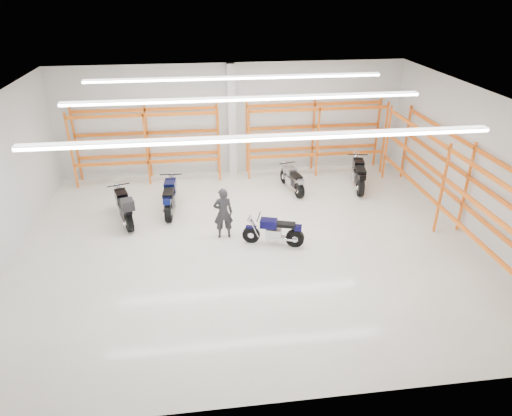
{
  "coord_description": "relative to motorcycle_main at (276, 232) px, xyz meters",
  "views": [
    {
      "loc": [
        -1.36,
        -12.11,
        7.4
      ],
      "look_at": [
        0.28,
        0.5,
        0.97
      ],
      "focal_mm": 32.0,
      "sensor_mm": 36.0,
      "label": 1
    }
  ],
  "objects": [
    {
      "name": "structural_column",
      "position": [
        -0.81,
        5.98,
        1.81
      ],
      "size": [
        0.32,
        0.32,
        4.5
      ],
      "primitive_type": "cube",
      "color": "white",
      "rests_on": "ground"
    },
    {
      "name": "pallet_racking_back_left",
      "position": [
        -4.21,
        5.64,
        1.34
      ],
      "size": [
        5.67,
        0.87,
        3.0
      ],
      "color": "#FF5516",
      "rests_on": "ground"
    },
    {
      "name": "standing_man",
      "position": [
        -1.56,
        0.69,
        0.4
      ],
      "size": [
        0.62,
        0.42,
        1.69
      ],
      "primitive_type": "imported",
      "rotation": [
        0.0,
        0.0,
        3.16
      ],
      "color": "black",
      "rests_on": "ground"
    },
    {
      "name": "pallet_racking_side",
      "position": [
        5.67,
        0.16,
        1.37
      ],
      "size": [
        0.87,
        9.07,
        3.0
      ],
      "color": "#FF5516",
      "rests_on": "ground"
    },
    {
      "name": "pallet_racking_back_right",
      "position": [
        2.59,
        5.64,
        1.34
      ],
      "size": [
        5.67,
        0.87,
        3.0
      ],
      "color": "#FF5516",
      "rests_on": "ground"
    },
    {
      "name": "motorcycle_back_d",
      "position": [
        3.91,
        3.82,
        0.1
      ],
      "size": [
        0.9,
        2.35,
        1.16
      ],
      "color": "black",
      "rests_on": "ground"
    },
    {
      "name": "motorcycle_back_c",
      "position": [
        1.3,
        3.85,
        0.02
      ],
      "size": [
        0.74,
        1.97,
        0.98
      ],
      "color": "black",
      "rests_on": "ground"
    },
    {
      "name": "ground",
      "position": [
        -0.81,
        0.16,
        -0.44
      ],
      "size": [
        14.0,
        14.0,
        0.0
      ],
      "primitive_type": "plane",
      "color": "beige",
      "rests_on": "ground"
    },
    {
      "name": "motorcycle_back_b",
      "position": [
        -3.29,
        2.7,
        0.1
      ],
      "size": [
        0.78,
        2.37,
        1.16
      ],
      "color": "black",
      "rests_on": "ground"
    },
    {
      "name": "room_shell",
      "position": [
        -0.81,
        0.19,
        2.84
      ],
      "size": [
        14.02,
        12.02,
        4.51
      ],
      "color": "silver",
      "rests_on": "ground"
    },
    {
      "name": "motorcycle_main",
      "position": [
        0.0,
        0.0,
        0.0
      ],
      "size": [
        1.88,
        0.84,
        0.94
      ],
      "color": "black",
      "rests_on": "ground"
    },
    {
      "name": "motorcycle_back_a",
      "position": [
        -4.77,
        2.02,
        0.14
      ],
      "size": [
        1.08,
        2.33,
        1.22
      ],
      "color": "black",
      "rests_on": "ground"
    }
  ]
}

